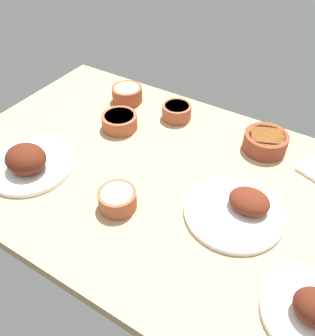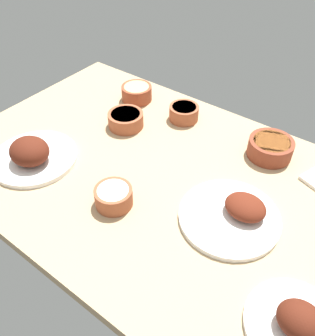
{
  "view_description": "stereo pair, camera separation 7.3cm",
  "coord_description": "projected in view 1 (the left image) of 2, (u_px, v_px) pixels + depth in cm",
  "views": [
    {
      "loc": [
        -43.91,
        70.49,
        82.37
      ],
      "look_at": [
        0.0,
        0.0,
        6.0
      ],
      "focal_mm": 38.01,
      "sensor_mm": 36.0,
      "label": 1
    },
    {
      "loc": [
        -49.95,
        66.35,
        82.37
      ],
      "look_at": [
        0.0,
        0.0,
        6.0
      ],
      "focal_mm": 38.01,
      "sensor_mm": 36.0,
      "label": 2
    }
  ],
  "objects": [
    {
      "name": "plate_center_main",
      "position": [
        28.0,
        162.0,
        1.13
      ],
      "size": [
        28.19,
        28.19,
        9.7
      ],
      "color": "white",
      "rests_on": "dining_table"
    },
    {
      "name": "bowl_cream",
      "position": [
        118.0,
        199.0,
        1.02
      ],
      "size": [
        11.05,
        11.05,
        5.73
      ],
      "color": "#A35133",
      "rests_on": "dining_table"
    },
    {
      "name": "bowl_potatoes",
      "position": [
        127.0,
        94.0,
        1.44
      ],
      "size": [
        12.21,
        12.21,
        6.09
      ],
      "color": "brown",
      "rests_on": "dining_table"
    },
    {
      "name": "bowl_pasta",
      "position": [
        177.0,
        111.0,
        1.35
      ],
      "size": [
        11.1,
        11.1,
        5.6
      ],
      "color": "#A35133",
      "rests_on": "dining_table"
    },
    {
      "name": "plate_near_viewer",
      "position": [
        239.0,
        209.0,
        1.0
      ],
      "size": [
        28.49,
        28.49,
        6.92
      ],
      "color": "white",
      "rests_on": "dining_table"
    },
    {
      "name": "bowl_soup",
      "position": [
        265.0,
        141.0,
        1.21
      ],
      "size": [
        14.81,
        14.81,
        6.18
      ],
      "color": "brown",
      "rests_on": "dining_table"
    },
    {
      "name": "bowl_sauce",
      "position": [
        120.0,
        121.0,
        1.3
      ],
      "size": [
        13.05,
        13.05,
        5.48
      ],
      "color": "#A35133",
      "rests_on": "dining_table"
    },
    {
      "name": "plate_far_side",
      "position": [
        313.0,
        311.0,
        0.78
      ],
      "size": [
        22.2,
        22.2,
        8.48
      ],
      "color": "white",
      "rests_on": "dining_table"
    },
    {
      "name": "dining_table",
      "position": [
        157.0,
        177.0,
        1.16
      ],
      "size": [
        140.0,
        90.0,
        4.0
      ],
      "primitive_type": "cube",
      "color": "tan",
      "rests_on": "ground"
    }
  ]
}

